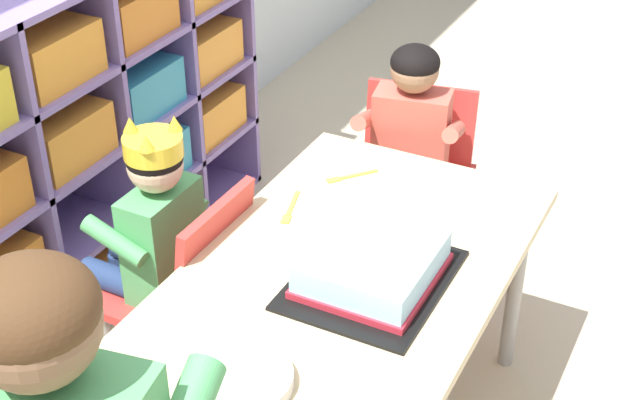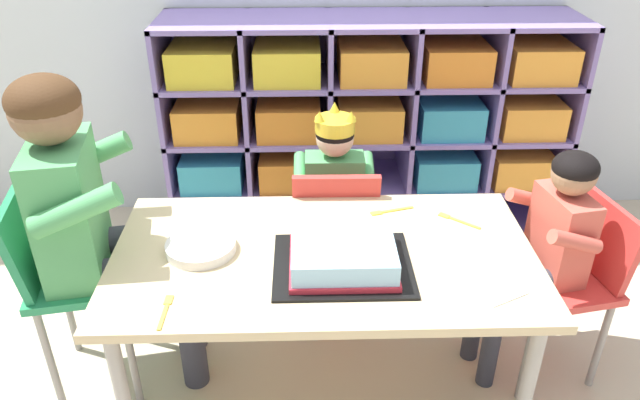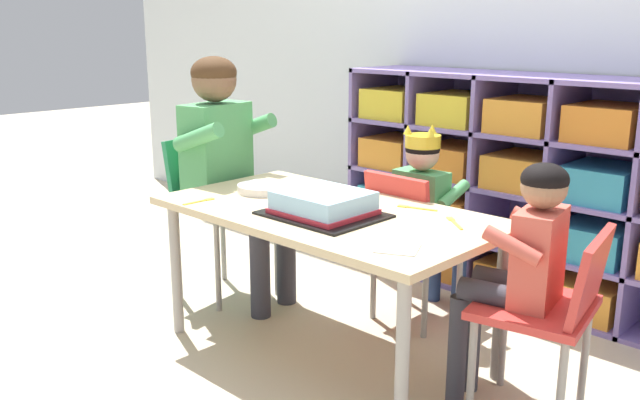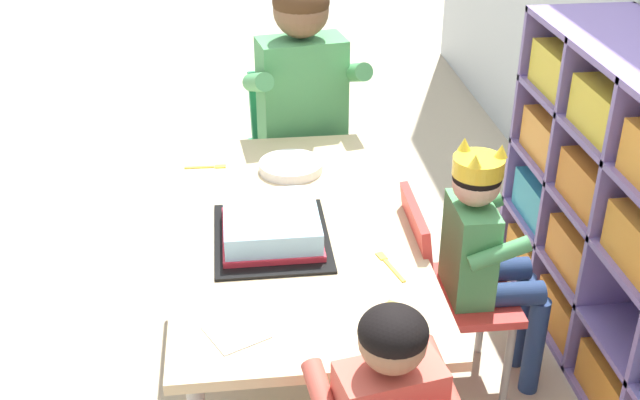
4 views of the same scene
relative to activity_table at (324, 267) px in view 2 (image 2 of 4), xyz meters
The scene contains 15 objects.
ground 0.50m from the activity_table, ahead, with size 16.00×16.00×0.00m, color beige.
storage_cubby_shelf 1.05m from the activity_table, 78.82° to the left, with size 1.74×0.38×0.98m.
activity_table is the anchor object (origin of this frame).
classroom_chair_blue 0.45m from the activity_table, 82.75° to the left, with size 0.32×0.32×0.63m.
child_with_crown 0.54m from the activity_table, 84.09° to the left, with size 0.30×0.31×0.81m.
classroom_chair_adult_side 0.79m from the activity_table, behind, with size 0.37×0.40×0.71m.
adult_helper_seated 0.70m from the activity_table, behind, with size 0.46×0.44×1.06m.
classroom_chair_guest_side 0.81m from the activity_table, ahead, with size 0.40×0.41×0.62m.
guest_at_table_side 0.70m from the activity_table, ahead, with size 0.32×0.32×0.81m.
birthday_cake_on_tray 0.12m from the activity_table, 54.13° to the right, with size 0.38×0.31×0.08m.
paper_plate_stack 0.36m from the activity_table, behind, with size 0.20×0.20×0.03m, color white.
paper_napkin_square 0.49m from the activity_table, 21.36° to the right, with size 0.12×0.12×0.00m, color white.
fork_near_child_seat 0.46m from the activity_table, 21.19° to the left, with size 0.12×0.10×0.00m.
fork_near_cake_tray 0.32m from the activity_table, 45.75° to the left, with size 0.14×0.05×0.00m.
fork_scattered_mid_table 0.48m from the activity_table, 149.15° to the right, with size 0.02×0.13×0.00m.
Camera 2 is at (-0.05, -1.44, 1.55)m, focal length 34.00 mm.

